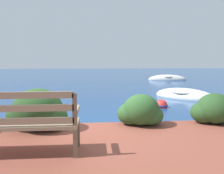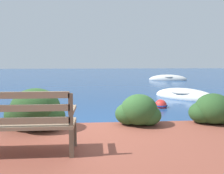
% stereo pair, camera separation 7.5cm
% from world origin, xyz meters
% --- Properties ---
extents(ground_plane, '(80.00, 80.00, 0.00)m').
position_xyz_m(ground_plane, '(0.00, 0.00, 0.00)').
color(ground_plane, navy).
extents(park_bench, '(1.70, 0.48, 0.93)m').
position_xyz_m(park_bench, '(-1.12, -1.54, 0.71)').
color(park_bench, brown).
rests_on(park_bench, patio_terrace).
extents(hedge_clump_left, '(1.19, 0.86, 0.81)m').
position_xyz_m(hedge_clump_left, '(-1.15, -0.38, 0.57)').
color(hedge_clump_left, '#284C23').
rests_on(hedge_clump_left, patio_terrace).
extents(hedge_clump_centre, '(0.95, 0.69, 0.65)m').
position_xyz_m(hedge_clump_centre, '(0.91, -0.23, 0.50)').
color(hedge_clump_centre, '#2D5628').
rests_on(hedge_clump_centre, patio_terrace).
extents(hedge_clump_right, '(0.95, 0.69, 0.65)m').
position_xyz_m(hedge_clump_right, '(2.50, -0.25, 0.50)').
color(hedge_clump_right, '#284C23').
rests_on(hedge_clump_right, patio_terrace).
extents(rowboat_nearest, '(2.65, 2.62, 0.71)m').
position_xyz_m(rowboat_nearest, '(3.74, 4.23, 0.06)').
color(rowboat_nearest, silver).
rests_on(rowboat_nearest, ground_plane).
extents(rowboat_mid, '(3.12, 1.44, 0.79)m').
position_xyz_m(rowboat_mid, '(5.81, 12.57, 0.07)').
color(rowboat_mid, silver).
rests_on(rowboat_mid, ground_plane).
extents(mooring_buoy, '(0.44, 0.44, 0.40)m').
position_xyz_m(mooring_buoy, '(2.19, 2.41, 0.07)').
color(mooring_buoy, red).
rests_on(mooring_buoy, ground_plane).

